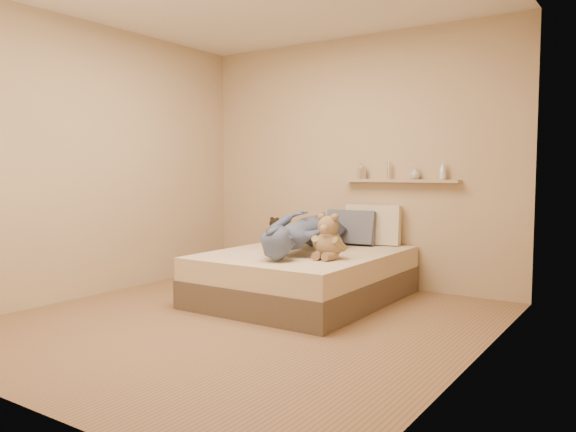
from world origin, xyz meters
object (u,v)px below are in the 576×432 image
Objects in this scene: game_console at (272,240)px; wall_shelf at (400,181)px; pillow_cream at (373,225)px; person at (306,230)px; bed at (305,276)px; dark_plush at (275,231)px; teddy_bear at (328,240)px; pillow_grey at (351,228)px.

wall_shelf is at bearing 69.46° from game_console.
pillow_cream is (0.29, 1.37, 0.04)m from game_console.
game_console is 0.60m from person.
bed is 1.58× the size of wall_shelf.
dark_plush is 0.22× the size of wall_shelf.
wall_shelf reaches higher than teddy_bear.
pillow_cream is 0.34× the size of person.
teddy_bear is (0.40, -0.26, 0.39)m from bed.
bed is 0.83m from dark_plush.
pillow_grey reaches higher than dark_plush.
pillow_cream reaches higher than bed.
pillow_grey is (0.12, 0.69, 0.40)m from bed.
dark_plush is at bearing 146.67° from teddy_bear.
pillow_grey is at bearing 106.12° from teddy_bear.
person is (-0.14, -0.63, 0.02)m from pillow_grey.
game_console is at bearing -102.11° from pillow_cream.
dark_plush is 1.02m from pillow_cream.
wall_shelf is (0.15, 1.16, 0.49)m from teddy_bear.
person is 1.34× the size of wall_shelf.
game_console is at bearing -56.43° from dark_plush.
wall_shelf is at bearing -133.78° from person.
teddy_bear is 1.09m from pillow_cream.
dark_plush is 0.71m from person.
pillow_cream is 0.52m from wall_shelf.
pillow_cream is (0.30, 0.83, 0.43)m from bed.
wall_shelf reaches higher than game_console.
dark_plush is 1.39m from wall_shelf.
person is at bearing 143.29° from teddy_bear.
game_console is 1.40m from pillow_cream.
teddy_bear reaches higher than game_console.
wall_shelf is (0.43, 0.22, 0.48)m from pillow_grey.
game_console is 0.37× the size of pillow_grey.
pillow_grey is at bearing 79.97° from bed.
pillow_grey is at bearing -152.90° from wall_shelf.
teddy_bear is 1.47× the size of dark_plush.
dark_plush is at bearing -40.76° from person.
pillow_grey is at bearing 19.89° from dark_plush.
dark_plush reaches higher than bed.
pillow_cream reaches higher than game_console.
teddy_bear is 0.98m from pillow_grey.
dark_plush is (-0.63, 0.42, 0.34)m from bed.
person is (-0.42, 0.31, 0.03)m from teddy_bear.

